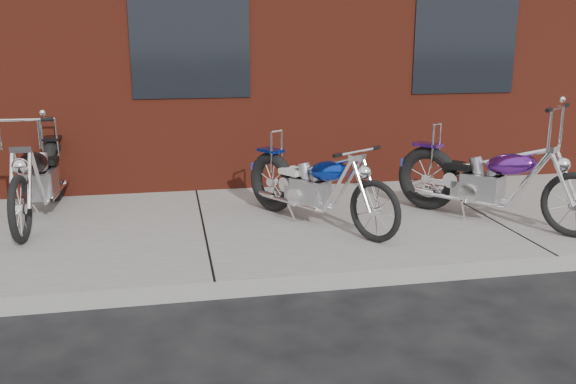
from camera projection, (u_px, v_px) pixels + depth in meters
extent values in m
plane|color=#2A292A|center=(215.00, 300.00, 4.81)|extent=(120.00, 120.00, 0.00)
cube|color=slate|center=(204.00, 233.00, 6.21)|extent=(22.00, 3.00, 0.15)
torus|color=black|center=(440.00, 180.00, 6.63)|extent=(0.55, 0.63, 0.71)
cube|color=#AFAFAF|center=(496.00, 190.00, 6.24)|extent=(0.46, 0.48, 0.29)
ellipsoid|color=#5D1F89|center=(525.00, 166.00, 6.00)|extent=(0.54, 0.58, 0.30)
cube|color=black|center=(473.00, 168.00, 6.35)|extent=(0.36, 0.36, 0.06)
cylinder|color=white|center=(575.00, 108.00, 5.61)|extent=(0.44, 0.36, 0.03)
cylinder|color=white|center=(448.00, 147.00, 6.49)|extent=(0.03, 0.03, 0.47)
cylinder|color=white|center=(479.00, 196.00, 6.49)|extent=(0.59, 0.72, 0.05)
torus|color=black|center=(280.00, 184.00, 6.55)|extent=(0.46, 0.63, 0.66)
torus|color=black|center=(386.00, 214.00, 5.55)|extent=(0.37, 0.54, 0.59)
cube|color=#AFAFAF|center=(319.00, 195.00, 6.14)|extent=(0.41, 0.45, 0.27)
ellipsoid|color=#0D2FAF|center=(339.00, 173.00, 5.90)|extent=(0.47, 0.55, 0.28)
cube|color=beige|center=(303.00, 173.00, 6.27)|extent=(0.32, 0.33, 0.05)
cylinder|color=white|center=(378.00, 186.00, 5.57)|extent=(0.17, 0.24, 0.49)
cylinder|color=white|center=(369.00, 153.00, 5.58)|extent=(0.44, 0.29, 0.03)
cylinder|color=white|center=(285.00, 153.00, 6.42)|extent=(0.03, 0.03, 0.44)
cylinder|color=white|center=(313.00, 200.00, 6.39)|extent=(0.47, 0.72, 0.04)
torus|color=black|center=(52.00, 173.00, 6.95)|extent=(0.16, 0.72, 0.71)
torus|color=black|center=(16.00, 214.00, 5.47)|extent=(0.09, 0.65, 0.64)
cube|color=#AFAFAF|center=(39.00, 187.00, 6.35)|extent=(0.29, 0.40, 0.30)
ellipsoid|color=black|center=(30.00, 165.00, 6.01)|extent=(0.27, 0.55, 0.30)
cube|color=black|center=(43.00, 163.00, 6.54)|extent=(0.25, 0.28, 0.06)
cylinder|color=white|center=(16.00, 182.00, 5.53)|extent=(0.05, 0.29, 0.53)
cylinder|color=white|center=(14.00, 122.00, 5.51)|extent=(0.55, 0.05, 0.03)
cylinder|color=white|center=(47.00, 142.00, 6.78)|extent=(0.02, 0.02, 0.48)
cylinder|color=white|center=(56.00, 193.00, 6.61)|extent=(0.07, 0.89, 0.05)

